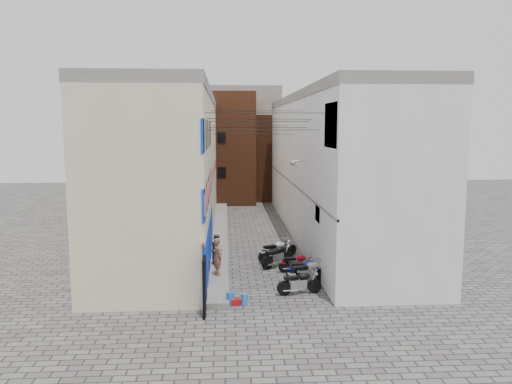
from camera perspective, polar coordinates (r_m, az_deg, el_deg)
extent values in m
plane|color=#504D4B|center=(19.69, 1.72, -13.18)|extent=(90.00, 90.00, 0.00)
cube|color=slate|center=(32.08, -4.09, -4.81)|extent=(0.90, 26.00, 0.25)
cube|color=beige|center=(31.63, -9.51, 2.49)|extent=(5.00, 26.00, 8.50)
cube|color=#CB7372|center=(31.50, -5.04, 2.08)|extent=(0.10, 26.00, 0.80)
cube|color=#0D37CB|center=(23.94, -5.43, -6.20)|extent=(0.12, 10.20, 2.40)
cube|color=#0D37CB|center=(23.32, -5.60, 3.40)|extent=(0.10, 10.20, 4.00)
cube|color=slate|center=(31.57, -9.69, 10.65)|extent=(5.10, 26.00, 0.50)
cube|color=black|center=(18.89, -5.91, -10.59)|extent=(0.10, 1.20, 2.20)
cube|color=silver|center=(32.17, 8.51, 2.59)|extent=(5.00, 26.00, 8.50)
cube|color=#0D37CB|center=(20.30, 8.65, 7.55)|extent=(0.10, 2.40, 1.80)
cube|color=white|center=(23.09, 7.18, -2.42)|extent=(0.08, 1.00, 0.70)
cylinder|color=#B2B2B7|center=(25.70, 5.11, 3.56)|extent=(0.80, 0.06, 0.06)
sphere|color=#B2B2B7|center=(25.65, 4.23, 3.33)|extent=(0.28, 0.28, 0.28)
cube|color=slate|center=(32.11, 8.67, 10.62)|extent=(5.10, 26.00, 0.50)
cube|color=slate|center=(31.83, 4.15, 1.07)|extent=(0.10, 26.00, 0.12)
cube|color=brown|center=(46.39, -3.92, 5.06)|extent=(6.00, 6.00, 10.00)
cube|color=brown|center=(48.67, 2.01, 4.01)|extent=(5.00, 6.00, 8.00)
cube|color=slate|center=(52.40, -1.69, 5.90)|extent=(8.00, 5.00, 11.00)
cube|color=black|center=(43.96, -1.29, -0.03)|extent=(2.00, 0.30, 2.40)
cylinder|color=black|center=(20.43, 1.28, 9.03)|extent=(5.20, 0.02, 0.02)
cylinder|color=black|center=(22.41, 0.84, 7.11)|extent=(5.20, 0.02, 0.02)
cylinder|color=black|center=(24.91, 0.40, 8.06)|extent=(5.20, 0.02, 0.02)
cylinder|color=black|center=(27.41, 0.03, 9.27)|extent=(5.20, 0.02, 0.02)
cylinder|color=black|center=(30.40, -0.32, 6.64)|extent=(5.20, 0.02, 0.02)
cylinder|color=black|center=(33.39, -0.62, 7.57)|extent=(5.20, 0.02, 0.02)
cylinder|color=black|center=(23.41, 0.66, 8.35)|extent=(5.65, 2.07, 0.02)
cylinder|color=black|center=(26.40, 0.17, 7.38)|extent=(5.80, 1.58, 0.02)
imported|color=#9B5D38|center=(22.82, -4.41, -7.37)|extent=(0.60, 0.73, 1.71)
imported|color=#333D4C|center=(24.74, -4.47, -6.51)|extent=(0.66, 0.79, 1.45)
cylinder|color=blue|center=(20.02, -1.33, -12.15)|extent=(0.35, 0.35, 0.44)
cylinder|color=blue|center=(20.00, -2.94, -12.06)|extent=(0.34, 0.34, 0.52)
cube|color=#AB0C0E|center=(20.05, -2.40, -12.43)|extent=(0.44, 0.37, 0.24)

